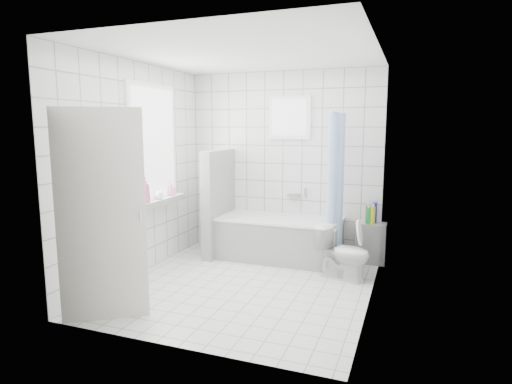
% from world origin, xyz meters
% --- Properties ---
extents(ground, '(3.00, 3.00, 0.00)m').
position_xyz_m(ground, '(0.00, 0.00, 0.00)').
color(ground, white).
rests_on(ground, ground).
extents(ceiling, '(3.00, 3.00, 0.00)m').
position_xyz_m(ceiling, '(0.00, 0.00, 2.60)').
color(ceiling, white).
rests_on(ceiling, ground).
extents(wall_back, '(2.80, 0.02, 2.60)m').
position_xyz_m(wall_back, '(0.00, 1.50, 1.30)').
color(wall_back, white).
rests_on(wall_back, ground).
extents(wall_front, '(2.80, 0.02, 2.60)m').
position_xyz_m(wall_front, '(0.00, -1.50, 1.30)').
color(wall_front, white).
rests_on(wall_front, ground).
extents(wall_left, '(0.02, 3.00, 2.60)m').
position_xyz_m(wall_left, '(-1.40, 0.00, 1.30)').
color(wall_left, white).
rests_on(wall_left, ground).
extents(wall_right, '(0.02, 3.00, 2.60)m').
position_xyz_m(wall_right, '(1.40, 0.00, 1.30)').
color(wall_right, white).
rests_on(wall_right, ground).
extents(window_left, '(0.01, 0.90, 1.40)m').
position_xyz_m(window_left, '(-1.35, 0.30, 1.60)').
color(window_left, white).
rests_on(window_left, wall_left).
extents(window_back, '(0.50, 0.01, 0.50)m').
position_xyz_m(window_back, '(0.10, 1.46, 1.95)').
color(window_back, white).
rests_on(window_back, wall_back).
extents(window_sill, '(0.18, 1.02, 0.08)m').
position_xyz_m(window_sill, '(-1.31, 0.30, 0.86)').
color(window_sill, white).
rests_on(window_sill, wall_left).
extents(door, '(0.69, 0.48, 2.00)m').
position_xyz_m(door, '(-0.92, -1.26, 1.00)').
color(door, silver).
rests_on(door, ground).
extents(bathtub, '(1.68, 0.77, 0.58)m').
position_xyz_m(bathtub, '(0.08, 1.12, 0.29)').
color(bathtub, white).
rests_on(bathtub, ground).
extents(partition_wall, '(0.15, 0.85, 1.50)m').
position_xyz_m(partition_wall, '(-0.83, 1.07, 0.75)').
color(partition_wall, white).
rests_on(partition_wall, ground).
extents(tiled_ledge, '(0.40, 0.24, 0.55)m').
position_xyz_m(tiled_ledge, '(1.28, 1.38, 0.28)').
color(tiled_ledge, white).
rests_on(tiled_ledge, ground).
extents(toilet, '(0.70, 0.51, 0.64)m').
position_xyz_m(toilet, '(1.03, 0.65, 0.32)').
color(toilet, white).
rests_on(toilet, ground).
extents(curtain_rod, '(0.02, 0.80, 0.02)m').
position_xyz_m(curtain_rod, '(0.85, 1.10, 2.00)').
color(curtain_rod, silver).
rests_on(curtain_rod, wall_back).
extents(shower_curtain, '(0.14, 0.48, 1.78)m').
position_xyz_m(shower_curtain, '(0.85, 0.97, 1.10)').
color(shower_curtain, '#4883D4').
rests_on(shower_curtain, curtain_rod).
extents(tub_faucet, '(0.18, 0.06, 0.06)m').
position_xyz_m(tub_faucet, '(0.18, 1.46, 0.85)').
color(tub_faucet, silver).
rests_on(tub_faucet, wall_back).
extents(sill_bottles, '(0.16, 0.74, 0.32)m').
position_xyz_m(sill_bottles, '(-1.30, 0.15, 1.03)').
color(sill_bottles, white).
rests_on(sill_bottles, window_sill).
extents(ledge_bottles, '(0.15, 0.18, 0.28)m').
position_xyz_m(ledge_bottles, '(1.27, 1.35, 0.67)').
color(ledge_bottles, red).
rests_on(ledge_bottles, tiled_ledge).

